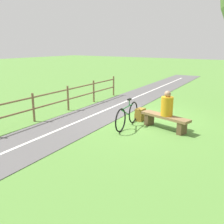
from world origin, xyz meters
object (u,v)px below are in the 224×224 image
Objects in this scene: bench at (165,120)px; backpack at (140,115)px; person_seated at (167,105)px; bicycle at (127,116)px.

backpack is at bearing -6.25° from bench.
bench reaches higher than backpack.
person_seated is 1.35m from backpack.
bench is 3.95× the size of backpack.
person_seated is at bearing 160.10° from backpack.
person_seated is at bearing -180.00° from bench.
bench is 1.20m from bicycle.
backpack is (1.10, -0.40, -0.10)m from bench.
person_seated is 1.81× the size of backpack.
bicycle is at bearing 36.80° from person_seated.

